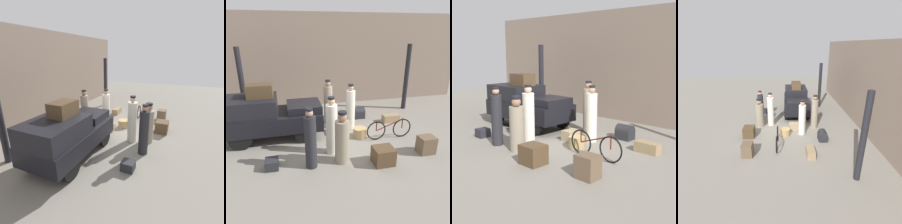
# 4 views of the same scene
# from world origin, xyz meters

# --- Properties ---
(ground_plane) EXTENTS (30.00, 30.00, 0.00)m
(ground_plane) POSITION_xyz_m (0.00, 0.00, 0.00)
(ground_plane) COLOR gray
(station_building_facade) EXTENTS (16.00, 0.15, 4.50)m
(station_building_facade) POSITION_xyz_m (0.00, 4.08, 2.25)
(station_building_facade) COLOR gray
(station_building_facade) RESTS_ON ground
(canopy_pillar_left) EXTENTS (0.21, 0.21, 3.11)m
(canopy_pillar_left) POSITION_xyz_m (-3.26, 2.39, 1.56)
(canopy_pillar_left) COLOR black
(canopy_pillar_left) RESTS_ON ground
(truck) EXTENTS (3.40, 1.55, 1.56)m
(truck) POSITION_xyz_m (-2.22, 0.66, 0.87)
(truck) COLOR black
(truck) RESTS_ON ground
(bicycle) EXTENTS (1.71, 0.04, 0.76)m
(bicycle) POSITION_xyz_m (1.95, -0.42, 0.37)
(bicycle) COLOR black
(bicycle) RESTS_ON ground
(wicker_basket) EXTENTS (0.49, 0.49, 0.34)m
(wicker_basket) POSITION_xyz_m (0.97, -0.06, 0.17)
(wicker_basket) COLOR tan
(wicker_basket) RESTS_ON ground
(conductor_in_dark_uniform) EXTENTS (0.33, 0.33, 1.79)m
(conductor_in_dark_uniform) POSITION_xyz_m (-1.00, -1.51, 0.83)
(conductor_in_dark_uniform) COLOR #232328
(conductor_in_dark_uniform) RESTS_ON ground
(porter_carrying_trunk) EXTENTS (0.36, 0.36, 1.87)m
(porter_carrying_trunk) POSITION_xyz_m (-0.27, -0.86, 0.86)
(porter_carrying_trunk) COLOR silver
(porter_carrying_trunk) RESTS_ON ground
(porter_lifting_near_truck) EXTENTS (0.35, 0.35, 1.84)m
(porter_lifting_near_truck) POSITION_xyz_m (0.11, 1.52, 0.85)
(porter_lifting_near_truck) COLOR gray
(porter_lifting_near_truck) RESTS_ON ground
(porter_standing_middle) EXTENTS (0.42, 0.42, 1.60)m
(porter_standing_middle) POSITION_xyz_m (-0.08, -1.46, 0.72)
(porter_standing_middle) COLOR gray
(porter_standing_middle) RESTS_ON ground
(porter_with_bicycle) EXTENTS (0.35, 0.35, 1.80)m
(porter_with_bicycle) POSITION_xyz_m (0.85, 0.79, 0.83)
(porter_with_bicycle) COLOR silver
(porter_with_bicycle) RESTS_ON ground
(trunk_wicker_pale) EXTENTS (0.53, 0.41, 0.49)m
(trunk_wicker_pale) POSITION_xyz_m (1.50, 1.73, 0.23)
(trunk_wicker_pale) COLOR #232328
(trunk_wicker_pale) RESTS_ON ground
(trunk_large_brown) EXTENTS (0.50, 0.42, 0.56)m
(trunk_large_brown) POSITION_xyz_m (2.66, -1.61, 0.28)
(trunk_large_brown) COLOR brown
(trunk_large_brown) RESTS_ON ground
(suitcase_tan_flat) EXTENTS (0.37, 0.53, 0.34)m
(suitcase_tan_flat) POSITION_xyz_m (0.30, 0.41, 0.17)
(suitcase_tan_flat) COLOR #9E8966
(suitcase_tan_flat) RESTS_ON ground
(suitcase_small_leather) EXTENTS (0.70, 0.34, 0.31)m
(suitcase_small_leather) POSITION_xyz_m (2.73, 0.99, 0.15)
(suitcase_small_leather) COLOR #937A56
(suitcase_small_leather) RESTS_ON ground
(suitcase_black_upright) EXTENTS (0.36, 0.39, 0.29)m
(suitcase_black_upright) POSITION_xyz_m (-2.11, -1.34, 0.14)
(suitcase_black_upright) COLOR #232328
(suitcase_black_upright) RESTS_ON ground
(trunk_umber_medium) EXTENTS (0.59, 0.53, 0.52)m
(trunk_umber_medium) POSITION_xyz_m (1.07, -1.85, 0.26)
(trunk_umber_medium) COLOR #4C3823
(trunk_umber_medium) RESTS_ON ground
(trunk_on_truck_roof) EXTENTS (0.84, 0.58, 0.45)m
(trunk_on_truck_roof) POSITION_xyz_m (-2.41, 0.66, 1.78)
(trunk_on_truck_roof) COLOR #4C3823
(trunk_on_truck_roof) RESTS_ON truck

